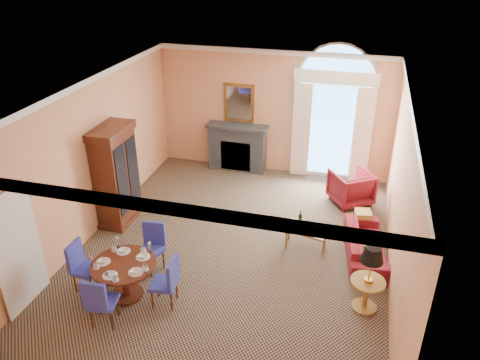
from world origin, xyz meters
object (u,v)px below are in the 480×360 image
(sofa, at_px, (366,244))
(coffee_table, at_px, (306,229))
(dining_table, at_px, (124,271))
(armoire, at_px, (116,177))
(side_table, at_px, (370,271))
(armchair, at_px, (351,187))

(sofa, distance_m, coffee_table, 1.18)
(dining_table, height_order, coffee_table, dining_table)
(armoire, distance_m, dining_table, 2.67)
(armoire, xyz_separation_m, coffee_table, (4.10, 0.00, -0.63))
(dining_table, bearing_deg, sofa, 29.84)
(armoire, relative_size, side_table, 1.79)
(armoire, xyz_separation_m, armchair, (4.86, 2.07, -0.65))
(dining_table, relative_size, coffee_table, 1.14)
(coffee_table, xyz_separation_m, side_table, (1.22, -1.50, 0.37))
(armchair, bearing_deg, side_table, 63.38)
(armoire, height_order, sofa, armoire)
(sofa, distance_m, armchair, 2.12)
(armchair, bearing_deg, sofa, 67.24)
(sofa, height_order, side_table, side_table)
(sofa, xyz_separation_m, side_table, (0.05, -1.49, 0.52))
(dining_table, xyz_separation_m, side_table, (4.00, 0.77, 0.26))
(armchair, distance_m, side_table, 3.62)
(dining_table, relative_size, armchair, 1.26)
(dining_table, height_order, sofa, dining_table)
(dining_table, bearing_deg, side_table, 10.94)
(sofa, bearing_deg, armoire, 81.91)
(dining_table, bearing_deg, armchair, 50.77)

